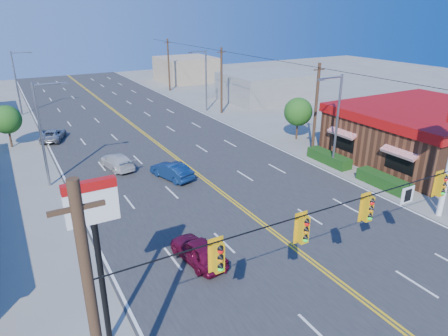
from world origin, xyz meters
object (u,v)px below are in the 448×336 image
kfc (423,132)px  car_silver (53,135)px  car_blue (172,171)px  car_magenta (198,251)px  signal_span (384,214)px  pizza_hut_sign (95,231)px  car_white (117,162)px

kfc → car_silver: (-28.92, 22.10, -1.80)m
car_blue → car_magenta: bearing=58.0°
signal_span → car_silver: signal_span is taller
car_blue → car_silver: car_blue is taller
signal_span → car_silver: (-8.90, 34.10, -4.30)m
signal_span → car_blue: 19.03m
kfc → car_magenta: kfc is taller
car_blue → signal_span: bearing=80.1°
kfc → car_blue: bearing=163.7°
car_blue → kfc: bearing=147.4°
kfc → car_blue: size_ratio=3.99×
signal_span → pizza_hut_sign: signal_span is taller
car_silver → signal_span: bearing=126.3°
kfc → car_white: 27.61m
car_white → car_silver: bearing=-80.8°
kfc → car_magenta: 25.78m
car_magenta → car_silver: 27.23m
signal_span → car_white: (-5.28, 22.92, -4.25)m
kfc → car_silver: kfc is taller
pizza_hut_sign → car_silver: size_ratio=1.63×
car_magenta → car_silver: (-3.66, 26.98, -0.09)m
signal_span → car_blue: size_ratio=5.95×
kfc → car_silver: size_ratio=3.87×
pizza_hut_sign → car_magenta: bearing=29.0°
car_blue → car_silver: size_ratio=0.97×
signal_span → car_magenta: 9.79m
kfc → car_blue: (-22.09, 6.44, -1.71)m
kfc → car_blue: 23.08m
pizza_hut_sign → car_silver: bearing=86.2°
car_magenta → car_white: 15.79m
pizza_hut_sign → car_silver: 30.52m
car_magenta → car_silver: bearing=-89.3°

